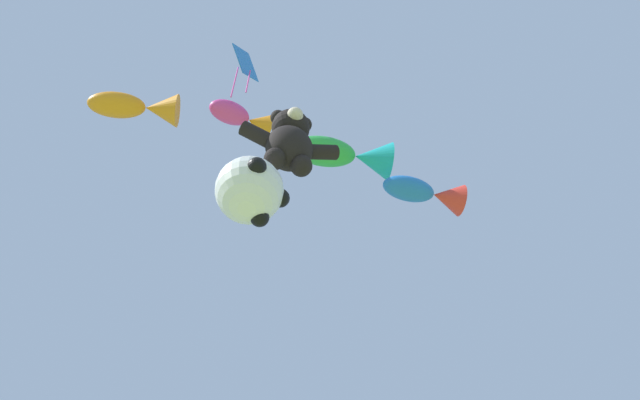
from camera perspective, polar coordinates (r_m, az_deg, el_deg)
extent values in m
ellipsoid|color=black|center=(12.13, -2.48, 4.16)|extent=(0.82, 0.70, 1.00)
sphere|color=black|center=(12.79, -2.36, 5.78)|extent=(0.69, 0.69, 0.69)
sphere|color=beige|center=(12.61, -2.01, 6.80)|extent=(0.29, 0.29, 0.29)
sphere|color=black|center=(13.00, -3.38, 6.60)|extent=(0.28, 0.28, 0.28)
cylinder|color=black|center=(12.24, -5.15, 5.25)|extent=(0.59, 0.27, 0.47)
sphere|color=black|center=(11.70, -3.63, 3.30)|extent=(0.37, 0.37, 0.37)
sphere|color=black|center=(13.05, -1.27, 6.05)|extent=(0.28, 0.28, 0.28)
cylinder|color=black|center=(12.36, 0.21, 3.85)|extent=(0.59, 0.27, 0.47)
sphere|color=black|center=(11.75, -1.51, 2.75)|extent=(0.37, 0.37, 0.37)
sphere|color=white|center=(10.82, -5.67, 0.77)|extent=(1.05, 1.05, 1.05)
sphere|color=black|center=(10.86, -3.20, 0.15)|extent=(0.29, 0.29, 0.29)
sphere|color=black|center=(11.28, -6.44, 0.51)|extent=(0.29, 0.29, 0.29)
sphere|color=black|center=(10.51, -5.08, 2.65)|extent=(0.29, 0.29, 0.29)
sphere|color=black|center=(10.61, -4.85, -1.39)|extent=(0.29, 0.29, 0.29)
ellipsoid|color=blue|center=(15.68, 7.09, 0.88)|extent=(1.19, 0.62, 0.49)
cone|color=red|center=(15.93, 10.15, 0.19)|extent=(0.67, 0.74, 0.72)
sphere|color=black|center=(15.70, 5.76, 1.43)|extent=(0.13, 0.13, 0.13)
ellipsoid|color=green|center=(16.14, 0.30, 3.90)|extent=(1.54, 0.89, 0.60)
cone|color=#19ADB2|center=(16.28, 4.23, 3.30)|extent=(0.91, 0.98, 0.89)
sphere|color=black|center=(16.25, -1.34, 4.42)|extent=(0.16, 0.16, 0.16)
ellipsoid|color=#E53F9E|center=(15.69, -7.27, 6.97)|extent=(0.96, 0.62, 0.44)
cone|color=orange|center=(15.75, -4.87, 6.08)|extent=(0.57, 0.70, 0.65)
sphere|color=black|center=(15.78, -8.22, 7.52)|extent=(0.11, 0.11, 0.11)
ellipsoid|color=orange|center=(15.80, -15.98, 7.32)|extent=(1.31, 0.80, 0.49)
cone|color=orange|center=(15.62, -12.56, 7.10)|extent=(0.80, 0.83, 0.72)
sphere|color=black|center=(16.01, -17.25, 7.60)|extent=(0.13, 0.13, 0.13)
cube|color=blue|center=(17.29, -5.97, 10.86)|extent=(0.84, 0.79, 1.13)
cylinder|color=#E53F9E|center=(16.23, -6.84, 9.39)|extent=(0.03, 0.03, 1.60)
cylinder|color=#E53F9E|center=(16.34, -5.77, 9.45)|extent=(0.03, 0.09, 1.33)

